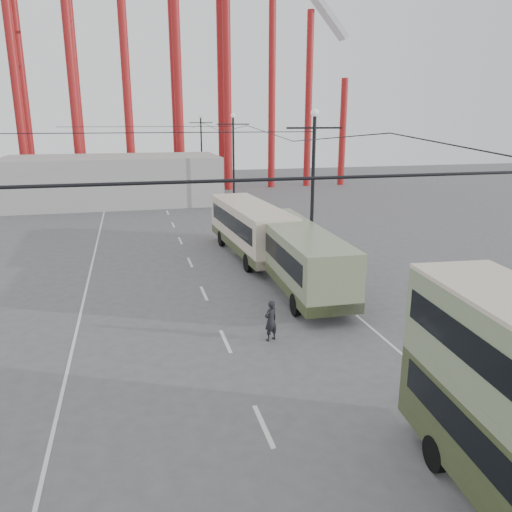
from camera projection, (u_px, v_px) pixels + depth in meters
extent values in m
cube|color=silver|center=(196.00, 276.00, 28.77)|extent=(0.15, 82.00, 0.01)
cube|color=silver|center=(296.00, 264.00, 31.21)|extent=(0.12, 120.00, 0.01)
cube|color=silver|center=(89.00, 279.00, 28.28)|extent=(0.12, 120.00, 0.01)
cylinder|color=black|center=(312.00, 197.00, 28.20)|extent=(0.20, 0.20, 9.00)
cylinder|color=black|center=(310.00, 269.00, 29.33)|extent=(0.44, 0.44, 0.50)
cube|color=black|center=(314.00, 128.00, 27.19)|extent=(3.20, 0.10, 0.10)
sphere|color=white|center=(315.00, 113.00, 26.98)|extent=(0.44, 0.44, 0.44)
cylinder|color=black|center=(234.00, 164.00, 48.77)|extent=(0.20, 0.20, 9.00)
cylinder|color=black|center=(234.00, 207.00, 49.89)|extent=(0.44, 0.44, 0.50)
cube|color=black|center=(233.00, 124.00, 47.76)|extent=(3.20, 0.10, 0.10)
sphere|color=white|center=(233.00, 116.00, 47.55)|extent=(0.44, 0.44, 0.44)
cylinder|color=black|center=(202.00, 151.00, 69.34)|extent=(0.20, 0.20, 9.00)
cylinder|color=black|center=(202.00, 182.00, 70.46)|extent=(0.44, 0.44, 0.50)
cube|color=black|center=(201.00, 123.00, 68.33)|extent=(3.20, 0.10, 0.10)
sphere|color=white|center=(201.00, 117.00, 68.12)|extent=(0.44, 0.44, 0.44)
cylinder|color=maroon|center=(15.00, 75.00, 55.31)|extent=(1.00, 1.00, 27.00)
cylinder|color=maroon|center=(22.00, 78.00, 59.05)|extent=(1.00, 1.00, 27.00)
cylinder|color=maroon|center=(68.00, 33.00, 55.53)|extent=(1.00, 1.00, 36.00)
cylinder|color=maroon|center=(71.00, 39.00, 59.27)|extent=(1.00, 1.00, 36.00)
cylinder|color=maroon|center=(121.00, 0.00, 59.50)|extent=(1.00, 1.00, 45.00)
cylinder|color=maroon|center=(272.00, 68.00, 62.93)|extent=(0.90, 0.90, 30.00)
cylinder|color=maroon|center=(309.00, 101.00, 65.17)|extent=(0.90, 0.90, 22.00)
cylinder|color=maroon|center=(343.00, 133.00, 67.41)|extent=(0.90, 0.90, 14.00)
cube|color=#A0A09B|center=(114.00, 180.00, 53.10)|extent=(22.00, 10.00, 5.00)
cylinder|color=black|center=(435.00, 454.00, 12.80)|extent=(0.34, 0.95, 0.93)
cylinder|color=black|center=(510.00, 446.00, 13.11)|extent=(0.34, 0.95, 0.93)
cube|color=gray|center=(296.00, 254.00, 26.48)|extent=(2.93, 11.63, 2.52)
cube|color=black|center=(296.00, 246.00, 26.37)|extent=(2.94, 10.37, 1.00)
cube|color=#373D20|center=(296.00, 272.00, 26.75)|extent=(2.96, 11.63, 0.53)
cube|color=gray|center=(297.00, 229.00, 26.12)|extent=(2.95, 11.63, 0.17)
cylinder|color=black|center=(260.00, 263.00, 29.64)|extent=(0.32, 1.06, 1.05)
cylinder|color=black|center=(299.00, 260.00, 30.15)|extent=(0.32, 1.06, 1.05)
cylinder|color=black|center=(294.00, 303.00, 23.11)|extent=(0.32, 1.06, 1.05)
cylinder|color=black|center=(343.00, 299.00, 23.62)|extent=(0.32, 1.06, 1.05)
cube|color=beige|center=(251.00, 227.00, 32.74)|extent=(3.39, 11.05, 2.62)
cube|color=black|center=(250.00, 221.00, 32.62)|extent=(3.35, 9.75, 1.04)
cube|color=#373D20|center=(251.00, 243.00, 33.01)|extent=(3.42, 11.05, 0.55)
cube|color=beige|center=(250.00, 206.00, 32.37)|extent=(3.41, 11.05, 0.17)
cylinder|color=black|center=(222.00, 239.00, 35.34)|extent=(0.37, 1.11, 1.09)
cylinder|color=black|center=(255.00, 237.00, 36.07)|extent=(0.37, 1.11, 1.09)
cylinder|color=black|center=(247.00, 262.00, 29.73)|extent=(0.37, 1.11, 1.09)
cylinder|color=black|center=(286.00, 258.00, 30.46)|extent=(0.37, 1.11, 1.09)
imported|color=black|center=(271.00, 321.00, 20.25)|extent=(0.74, 0.64, 1.71)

